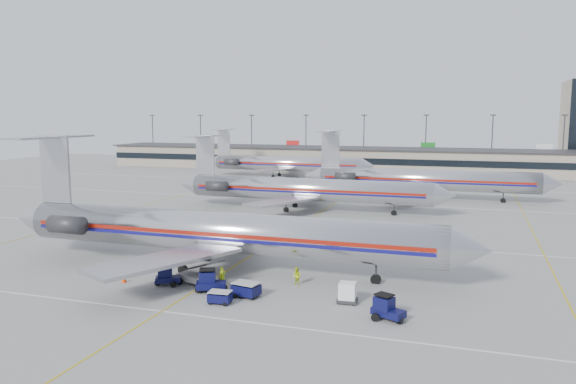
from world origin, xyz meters
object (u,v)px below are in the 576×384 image
at_px(jet_second_row, 302,189).
at_px(belt_loader, 199,277).
at_px(uld_container, 347,293).
at_px(tug_center, 209,282).
at_px(jet_foreground, 214,231).

relative_size(jet_second_row, belt_loader, 9.18).
bearing_deg(uld_container, tug_center, -179.14).
height_order(jet_second_row, tug_center, jet_second_row).
height_order(jet_foreground, tug_center, jet_foreground).
distance_m(jet_foreground, uld_container, 16.02).
relative_size(jet_second_row, uld_container, 27.12).
bearing_deg(tug_center, jet_second_row, 73.16).
height_order(tug_center, belt_loader, belt_loader).
bearing_deg(belt_loader, jet_second_row, 109.51).
bearing_deg(uld_container, belt_loader, 172.80).
xyz_separation_m(jet_foreground, tug_center, (2.83, -6.91, -2.85)).
xyz_separation_m(jet_second_row, tug_center, (4.62, -42.46, -2.51)).
distance_m(jet_foreground, jet_second_row, 35.60).
xyz_separation_m(jet_foreground, uld_container, (14.59, -5.94, -2.93)).
bearing_deg(tug_center, belt_loader, 114.59).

